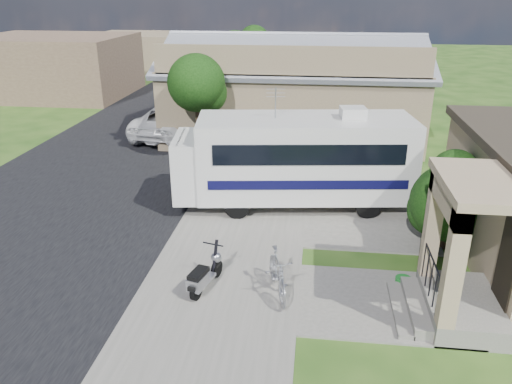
# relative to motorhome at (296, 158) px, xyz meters

# --- Properties ---
(ground) EXTENTS (120.00, 120.00, 0.00)m
(ground) POSITION_rel_motorhome_xyz_m (-0.59, -4.63, -1.74)
(ground) COLOR #1D3F11
(street_slab) EXTENTS (9.00, 80.00, 0.02)m
(street_slab) POSITION_rel_motorhome_xyz_m (-8.09, 5.37, -1.73)
(street_slab) COLOR black
(street_slab) RESTS_ON ground
(sidewalk_slab) EXTENTS (4.00, 80.00, 0.06)m
(sidewalk_slab) POSITION_rel_motorhome_xyz_m (-1.59, 5.37, -1.71)
(sidewalk_slab) COLOR #625F58
(sidewalk_slab) RESTS_ON ground
(driveway_slab) EXTENTS (7.00, 6.00, 0.05)m
(driveway_slab) POSITION_rel_motorhome_xyz_m (0.91, -0.13, -1.71)
(driveway_slab) COLOR #625F58
(driveway_slab) RESTS_ON ground
(walk_slab) EXTENTS (4.00, 3.00, 0.05)m
(walk_slab) POSITION_rel_motorhome_xyz_m (2.41, -5.63, -1.71)
(walk_slab) COLOR #625F58
(walk_slab) RESTS_ON ground
(warehouse) EXTENTS (12.50, 8.40, 5.04)m
(warehouse) POSITION_rel_motorhome_xyz_m (-0.59, 9.33, 0.25)
(warehouse) COLOR #77634A
(warehouse) RESTS_ON ground
(distant_bldg_far) EXTENTS (10.00, 8.00, 4.00)m
(distant_bldg_far) POSITION_rel_motorhome_xyz_m (-17.59, 17.37, 0.26)
(distant_bldg_far) COLOR brown
(distant_bldg_far) RESTS_ON ground
(distant_bldg_near) EXTENTS (8.00, 7.00, 3.20)m
(distant_bldg_near) POSITION_rel_motorhome_xyz_m (-15.59, 29.37, -0.14)
(distant_bldg_near) COLOR #77634A
(distant_bldg_near) RESTS_ON ground
(street_tree_a) EXTENTS (2.44, 2.40, 4.58)m
(street_tree_a) POSITION_rel_motorhome_xyz_m (-4.28, 4.42, 1.51)
(street_tree_a) COLOR #302115
(street_tree_a) RESTS_ON ground
(street_tree_b) EXTENTS (2.44, 2.40, 4.73)m
(street_tree_b) POSITION_rel_motorhome_xyz_m (-4.28, 14.42, 1.66)
(street_tree_b) COLOR #302115
(street_tree_b) RESTS_ON ground
(street_tree_c) EXTENTS (2.44, 2.40, 4.42)m
(street_tree_c) POSITION_rel_motorhome_xyz_m (-4.28, 23.42, 1.37)
(street_tree_c) COLOR #302115
(street_tree_c) RESTS_ON ground
(motorhome) EXTENTS (8.15, 3.49, 4.05)m
(motorhome) POSITION_rel_motorhome_xyz_m (0.00, 0.00, 0.00)
(motorhome) COLOR beige
(motorhome) RESTS_ON ground
(shrub) EXTENTS (2.43, 2.32, 2.99)m
(shrub) POSITION_rel_motorhome_xyz_m (4.53, -2.51, -0.21)
(shrub) COLOR #302115
(shrub) RESTS_ON ground
(scooter) EXTENTS (0.74, 1.58, 1.05)m
(scooter) POSITION_rel_motorhome_xyz_m (-1.93, -5.65, -1.27)
(scooter) COLOR black
(scooter) RESTS_ON ground
(bicycle) EXTENTS (1.04, 1.96, 1.13)m
(bicycle) POSITION_rel_motorhome_xyz_m (-0.13, -5.59, -1.17)
(bicycle) COLOR #93949A
(bicycle) RESTS_ON ground
(pickup_truck) EXTENTS (3.64, 6.34, 1.67)m
(pickup_truck) POSITION_rel_motorhome_xyz_m (-6.45, 8.15, -0.90)
(pickup_truck) COLOR silver
(pickup_truck) RESTS_ON ground
(van) EXTENTS (3.41, 6.60, 1.83)m
(van) POSITION_rel_motorhome_xyz_m (-7.11, 15.85, -0.82)
(van) COLOR silver
(van) RESTS_ON ground
(garden_hose) EXTENTS (0.40, 0.40, 0.18)m
(garden_hose) POSITION_rel_motorhome_xyz_m (3.02, -4.74, -1.65)
(garden_hose) COLOR #166E21
(garden_hose) RESTS_ON ground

